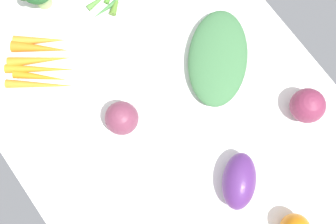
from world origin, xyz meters
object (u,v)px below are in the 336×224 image
red_onion_center (122,118)px  carrot_bunch (41,61)px  leafy_greens_clump (218,58)px  eggplant (239,181)px  red_onion_near_basket (308,106)px

red_onion_center → carrot_bunch: 25.76cm
leafy_greens_clump → eggplant: (26.58, -14.40, 1.34)cm
red_onion_center → leafy_greens_clump: (0.97, 27.75, -1.52)cm
red_onion_center → leafy_greens_clump: red_onion_center is taller
eggplant → carrot_bunch: (-51.90, -21.32, -2.55)cm
eggplant → red_onion_center: bearing=-109.0°
red_onion_center → red_onion_near_basket: size_ratio=0.96×
red_onion_center → leafy_greens_clump: 27.81cm
eggplant → carrot_bunch: 56.16cm
red_onion_near_basket → eggplant: red_onion_near_basket is taller
carrot_bunch → red_onion_near_basket: bearing=43.5°
red_onion_center → leafy_greens_clump: bearing=88.0°
red_onion_near_basket → leafy_greens_clump: size_ratio=0.33×
red_onion_center → red_onion_near_basket: (23.15, 37.12, 0.16)cm
eggplant → red_onion_near_basket: bearing=145.6°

